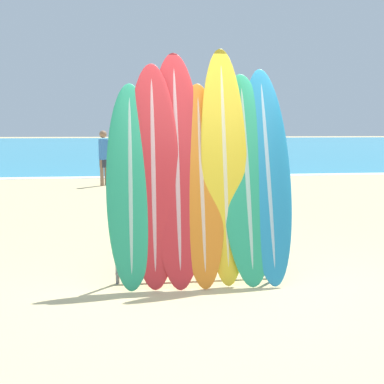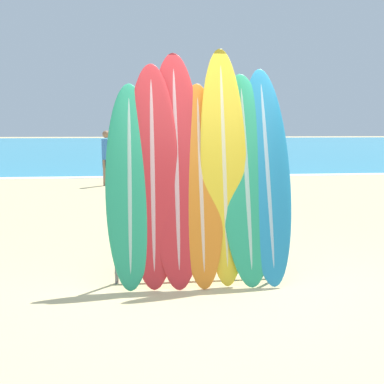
{
  "view_description": "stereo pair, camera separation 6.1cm",
  "coord_description": "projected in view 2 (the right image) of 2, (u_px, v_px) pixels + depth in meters",
  "views": [
    {
      "loc": [
        -0.84,
        -4.47,
        1.68
      ],
      "look_at": [
        -0.18,
        1.07,
        0.88
      ],
      "focal_mm": 42.0,
      "sensor_mm": 36.0,
      "label": 1
    },
    {
      "loc": [
        -0.78,
        -4.47,
        1.68
      ],
      "look_at": [
        -0.18,
        1.07,
        0.88
      ],
      "focal_mm": 42.0,
      "sensor_mm": 36.0,
      "label": 2
    }
  ],
  "objects": [
    {
      "name": "surfboard_slot_1",
      "position": [
        153.0,
        173.0,
        4.82
      ],
      "size": [
        0.56,
        0.76,
        2.39
      ],
      "color": "red",
      "rests_on": "ground_plane"
    },
    {
      "name": "person_far_left",
      "position": [
        204.0,
        150.0,
        14.44
      ],
      "size": [
        0.24,
        0.3,
        1.78
      ],
      "rotation": [
        0.0,
        0.0,
        4.92
      ],
      "color": "tan",
      "rests_on": "ground_plane"
    },
    {
      "name": "person_mid_beach",
      "position": [
        168.0,
        156.0,
        13.36
      ],
      "size": [
        0.26,
        0.21,
        1.55
      ],
      "rotation": [
        0.0,
        0.0,
        0.19
      ],
      "color": "beige",
      "rests_on": "ground_plane"
    },
    {
      "name": "surfboard_slot_2",
      "position": [
        176.0,
        166.0,
        4.88
      ],
      "size": [
        0.59,
        0.91,
        2.53
      ],
      "color": "red",
      "rests_on": "ground_plane"
    },
    {
      "name": "surfboard_slot_5",
      "position": [
        246.0,
        176.0,
        4.93
      ],
      "size": [
        0.59,
        0.86,
        2.3
      ],
      "color": "#289E70",
      "rests_on": "ground_plane"
    },
    {
      "name": "surfboard_slot_6",
      "position": [
        267.0,
        173.0,
        4.96
      ],
      "size": [
        0.53,
        0.9,
        2.37
      ],
      "color": "teal",
      "rests_on": "ground_plane"
    },
    {
      "name": "surfboard_slot_4",
      "position": [
        224.0,
        164.0,
        4.9
      ],
      "size": [
        0.51,
        0.72,
        2.57
      ],
      "color": "yellow",
      "rests_on": "ground_plane"
    },
    {
      "name": "ocean_water",
      "position": [
        151.0,
        145.0,
        44.31
      ],
      "size": [
        120.0,
        60.0,
        0.01
      ],
      "color": "teal",
      "rests_on": "ground_plane"
    },
    {
      "name": "surfboard_rack",
      "position": [
        200.0,
        240.0,
        4.91
      ],
      "size": [
        1.86,
        0.04,
        0.86
      ],
      "color": "slate",
      "rests_on": "ground_plane"
    },
    {
      "name": "surfboard_slot_3",
      "position": [
        201.0,
        182.0,
        4.87
      ],
      "size": [
        0.5,
        0.81,
        2.18
      ],
      "color": "orange",
      "rests_on": "ground_plane"
    },
    {
      "name": "ground_plane",
      "position": [
        220.0,
        288.0,
        4.72
      ],
      "size": [
        160.0,
        160.0,
        0.0
      ],
      "primitive_type": "plane",
      "color": "tan"
    },
    {
      "name": "person_near_water",
      "position": [
        107.0,
        156.0,
        13.03
      ],
      "size": [
        0.27,
        0.27,
        1.6
      ],
      "rotation": [
        0.0,
        0.0,
        3.91
      ],
      "color": "#846047",
      "rests_on": "ground_plane"
    },
    {
      "name": "surfboard_slot_0",
      "position": [
        130.0,
        184.0,
        4.77
      ],
      "size": [
        0.52,
        0.72,
        2.17
      ],
      "color": "#289E70",
      "rests_on": "ground_plane"
    }
  ]
}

